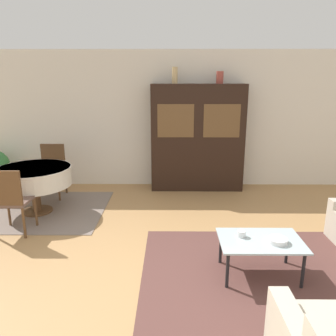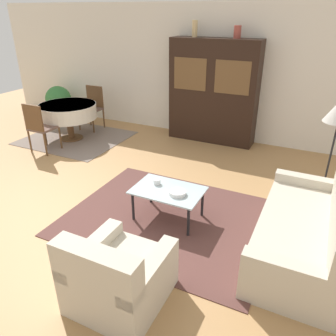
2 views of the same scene
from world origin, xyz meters
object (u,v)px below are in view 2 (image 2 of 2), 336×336
at_px(bowl, 178,193).
at_px(dining_chair_far, 92,105).
at_px(dining_table, 68,111).
at_px(cup, 157,182).
at_px(vase_short, 237,32).
at_px(armchair, 118,277).
at_px(dining_chair_near, 39,125).
at_px(potted_plant, 59,101).
at_px(coffee_table, 168,193).
at_px(vase_tall, 195,29).
at_px(display_cabinet, 213,92).
at_px(couch, 307,232).

bearing_deg(bowl, dining_chair_far, 141.71).
bearing_deg(dining_table, cup, -29.68).
height_order(bowl, vase_short, vase_short).
relative_size(armchair, vase_short, 3.81).
bearing_deg(dining_chair_near, potted_plant, 123.72).
xyz_separation_m(coffee_table, dining_chair_far, (-3.21, 2.60, 0.16)).
bearing_deg(vase_tall, cup, -76.54).
bearing_deg(vase_tall, coffee_table, -73.37).
xyz_separation_m(armchair, cup, (-0.39, 1.54, 0.17)).
bearing_deg(vase_tall, dining_table, -150.66).
bearing_deg(armchair, coffee_table, 97.53).
xyz_separation_m(coffee_table, bowl, (0.16, -0.06, 0.07)).
distance_m(armchair, vase_short, 4.93).
relative_size(bowl, potted_plant, 0.26).
relative_size(armchair, dining_table, 0.72).
height_order(bowl, potted_plant, potted_plant).
relative_size(dining_chair_near, bowl, 4.51).
distance_m(armchair, display_cabinet, 4.65).
height_order(coffee_table, bowl, bowl).
bearing_deg(bowl, couch, 3.41).
bearing_deg(display_cabinet, coffee_table, -81.30).
relative_size(vase_tall, potted_plant, 0.36).
relative_size(dining_table, potted_plant, 1.42).
relative_size(display_cabinet, potted_plant, 2.46).
relative_size(couch, bowl, 9.24).
relative_size(dining_chair_near, vase_tall, 3.19).
distance_m(armchair, vase_tall, 5.06).
bearing_deg(dining_chair_near, coffee_table, -16.85).
xyz_separation_m(dining_chair_far, potted_plant, (-1.23, 0.21, -0.08)).
xyz_separation_m(couch, vase_short, (-1.79, 3.04, 1.88)).
bearing_deg(dining_chair_near, bowl, -17.02).
xyz_separation_m(coffee_table, vase_tall, (-0.92, 3.08, 1.82)).
distance_m(display_cabinet, bowl, 3.25).
xyz_separation_m(armchair, dining_chair_far, (-3.41, 4.07, 0.25)).
distance_m(cup, bowl, 0.39).
bearing_deg(potted_plant, display_cabinet, 3.79).
xyz_separation_m(cup, potted_plant, (-4.24, 2.74, 0.00)).
xyz_separation_m(dining_table, cup, (3.01, -1.72, -0.14)).
distance_m(bowl, vase_short, 3.58).
bearing_deg(potted_plant, dining_chair_near, -56.28).
height_order(cup, vase_short, vase_short).
bearing_deg(dining_chair_near, display_cabinet, 37.51).
bearing_deg(coffee_table, bowl, -20.27).
distance_m(cup, vase_short, 3.45).
xyz_separation_m(couch, dining_table, (-4.93, 1.76, 0.32)).
bearing_deg(dining_chair_near, couch, -10.81).
relative_size(dining_chair_near, vase_short, 4.29).
bearing_deg(cup, vase_tall, 103.46).
relative_size(dining_chair_near, potted_plant, 1.15).
distance_m(cup, vase_tall, 3.55).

